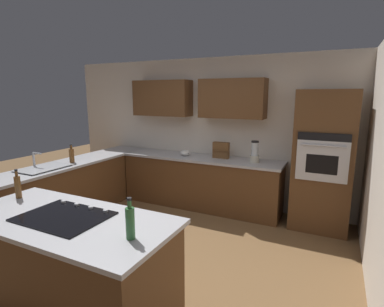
# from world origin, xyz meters

# --- Properties ---
(ground_plane) EXTENTS (14.00, 14.00, 0.00)m
(ground_plane) POSITION_xyz_m (0.00, 0.00, 0.00)
(ground_plane) COLOR brown
(wall_back) EXTENTS (6.00, 0.44, 2.60)m
(wall_back) POSITION_xyz_m (0.06, -2.05, 1.44)
(wall_back) COLOR silver
(wall_back) RESTS_ON ground
(lower_cabinets_back) EXTENTS (2.80, 0.60, 0.86)m
(lower_cabinets_back) POSITION_xyz_m (0.10, -1.72, 0.43)
(lower_cabinets_back) COLOR brown
(lower_cabinets_back) RESTS_ON ground
(countertop_back) EXTENTS (2.84, 0.64, 0.04)m
(countertop_back) POSITION_xyz_m (0.10, -1.72, 0.88)
(countertop_back) COLOR #B2B2B7
(countertop_back) RESTS_ON lower_cabinets_back
(lower_cabinets_side) EXTENTS (0.60, 2.90, 0.86)m
(lower_cabinets_side) POSITION_xyz_m (1.82, -0.55, 0.43)
(lower_cabinets_side) COLOR brown
(lower_cabinets_side) RESTS_ON ground
(countertop_side) EXTENTS (0.64, 2.94, 0.04)m
(countertop_side) POSITION_xyz_m (1.82, -0.55, 0.88)
(countertop_side) COLOR #B2B2B7
(countertop_side) RESTS_ON lower_cabinets_side
(island_base) EXTENTS (1.96, 0.85, 0.86)m
(island_base) POSITION_xyz_m (0.11, 1.17, 0.43)
(island_base) COLOR brown
(island_base) RESTS_ON ground
(island_top) EXTENTS (2.04, 0.93, 0.04)m
(island_top) POSITION_xyz_m (0.11, 1.17, 0.88)
(island_top) COLOR #B2B2B7
(island_top) RESTS_ON island_base
(wall_oven) EXTENTS (0.80, 0.66, 2.04)m
(wall_oven) POSITION_xyz_m (-1.85, -1.72, 1.02)
(wall_oven) COLOR brown
(wall_oven) RESTS_ON ground
(sink_unit) EXTENTS (0.46, 0.70, 0.23)m
(sink_unit) POSITION_xyz_m (1.83, 0.05, 0.92)
(sink_unit) COLOR #515456
(sink_unit) RESTS_ON countertop_side
(cooktop) EXTENTS (0.76, 0.56, 0.03)m
(cooktop) POSITION_xyz_m (0.11, 1.16, 0.91)
(cooktop) COLOR black
(cooktop) RESTS_ON island_top
(blender) EXTENTS (0.15, 0.15, 0.35)m
(blender) POSITION_xyz_m (-0.85, -1.72, 1.05)
(blender) COLOR beige
(blender) RESTS_ON countertop_back
(mixing_bowl) EXTENTS (0.18, 0.18, 0.10)m
(mixing_bowl) POSITION_xyz_m (0.40, -1.72, 0.95)
(mixing_bowl) COLOR white
(mixing_bowl) RESTS_ON countertop_back
(spice_rack) EXTENTS (0.28, 0.11, 0.27)m
(spice_rack) POSITION_xyz_m (-0.25, -1.80, 1.04)
(spice_rack) COLOR brown
(spice_rack) RESTS_ON countertop_back
(dish_soap_bottle) EXTENTS (0.08, 0.08, 0.30)m
(dish_soap_bottle) POSITION_xyz_m (1.77, -0.43, 1.02)
(dish_soap_bottle) COLOR brown
(dish_soap_bottle) RESTS_ON countertop_side
(oil_bottle) EXTENTS (0.06, 0.06, 0.31)m
(oil_bottle) POSITION_xyz_m (0.94, 1.02, 1.03)
(oil_bottle) COLOR brown
(oil_bottle) RESTS_ON island_top
(second_bottle) EXTENTS (0.07, 0.07, 0.32)m
(second_bottle) POSITION_xyz_m (-0.67, 1.23, 1.03)
(second_bottle) COLOR #336B38
(second_bottle) RESTS_ON island_top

